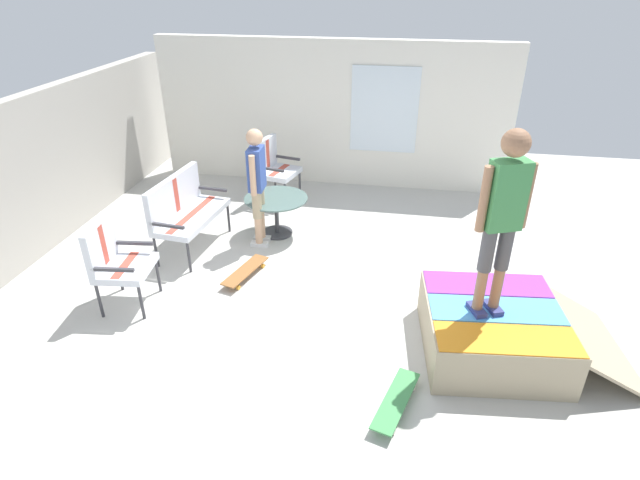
{
  "coord_description": "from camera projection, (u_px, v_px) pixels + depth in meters",
  "views": [
    {
      "loc": [
        -4.76,
        -0.81,
        3.48
      ],
      "look_at": [
        0.27,
        0.08,
        0.7
      ],
      "focal_mm": 28.64,
      "sensor_mm": 36.0,
      "label": 1
    }
  ],
  "objects": [
    {
      "name": "skateboard_by_bench",
      "position": [
        245.0,
        271.0,
        6.39
      ],
      "size": [
        0.82,
        0.41,
        0.1
      ],
      "color": "brown",
      "rests_on": "ground_plane"
    },
    {
      "name": "ground_plane",
      "position": [
        322.0,
        308.0,
        5.93
      ],
      "size": [
        12.0,
        12.0,
        0.1
      ],
      "primitive_type": "cube",
      "color": "beige"
    },
    {
      "name": "patio_bench",
      "position": [
        184.0,
        207.0,
        6.81
      ],
      "size": [
        1.3,
        0.68,
        1.02
      ],
      "color": "#38383D",
      "rests_on": "ground_plane"
    },
    {
      "name": "skateboard_spare",
      "position": [
        396.0,
        401.0,
        4.49
      ],
      "size": [
        0.82,
        0.42,
        0.1
      ],
      "color": "#3F8C4C",
      "rests_on": "ground_plane"
    },
    {
      "name": "skate_ramp",
      "position": [
        495.0,
        330.0,
        5.09
      ],
      "size": [
        1.52,
        2.11,
        0.51
      ],
      "color": "tan",
      "rests_on": "ground_plane"
    },
    {
      "name": "person_skater",
      "position": [
        503.0,
        211.0,
        4.43
      ],
      "size": [
        0.33,
        0.45,
        1.8
      ],
      "color": "navy",
      "rests_on": "skate_ramp"
    },
    {
      "name": "person_watching",
      "position": [
        257.0,
        180.0,
        6.76
      ],
      "size": [
        0.48,
        0.25,
        1.64
      ],
      "color": "silver",
      "rests_on": "ground_plane"
    },
    {
      "name": "patio_chair_by_wall",
      "position": [
        114.0,
        258.0,
        5.64
      ],
      "size": [
        0.68,
        0.62,
        1.02
      ],
      "color": "#38383D",
      "rests_on": "ground_plane"
    },
    {
      "name": "patio_table",
      "position": [
        276.0,
        208.0,
        7.26
      ],
      "size": [
        0.9,
        0.9,
        0.57
      ],
      "color": "#38383D",
      "rests_on": "ground_plane"
    },
    {
      "name": "house_facade",
      "position": [
        332.0,
        114.0,
        8.68
      ],
      "size": [
        0.23,
        6.0,
        2.43
      ],
      "color": "white",
      "rests_on": "ground_plane"
    },
    {
      "name": "patio_chair_near_house",
      "position": [
        273.0,
        164.0,
        8.27
      ],
      "size": [
        0.73,
        0.68,
        1.02
      ],
      "color": "#38383D",
      "rests_on": "ground_plane"
    }
  ]
}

